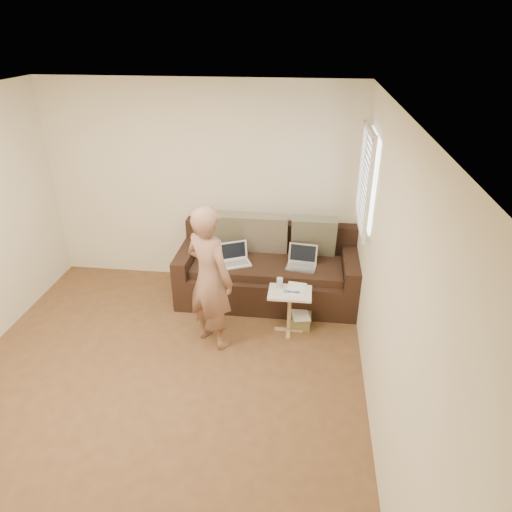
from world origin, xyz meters
name	(u,v)px	position (x,y,z in m)	size (l,w,h in m)	color
floor	(157,389)	(0.00, 0.00, 0.00)	(4.50, 4.50, 0.00)	#54391F
ceiling	(119,111)	(0.00, 0.00, 2.60)	(4.50, 4.50, 0.00)	white
wall_back	(202,186)	(0.00, 2.25, 1.30)	(4.00, 4.00, 0.00)	beige
wall_right	(386,287)	(2.00, 0.00, 1.30)	(4.50, 4.50, 0.00)	beige
window_blinds	(367,179)	(1.95, 1.50, 1.70)	(0.12, 0.88, 1.08)	white
sofa	(268,268)	(0.90, 1.77, 0.42)	(2.20, 0.95, 0.85)	black
pillow_left	(223,231)	(0.30, 2.02, 0.79)	(0.55, 0.14, 0.55)	#5B5B43
pillow_mid	(266,234)	(0.85, 2.00, 0.79)	(0.55, 0.14, 0.55)	brown
pillow_right	(314,236)	(1.45, 1.99, 0.79)	(0.55, 0.14, 0.55)	#5B5B43
laptop_silver	(301,268)	(1.31, 1.66, 0.52)	(0.35, 0.25, 0.23)	#B7BABC
laptop_white	(236,264)	(0.53, 1.66, 0.52)	(0.34, 0.24, 0.24)	white
person	(210,278)	(0.39, 0.81, 0.80)	(0.58, 0.40, 1.60)	brown
side_table	(289,311)	(1.21, 1.09, 0.26)	(0.47, 0.33, 0.52)	silver
drinking_glass	(280,283)	(1.09, 1.16, 0.58)	(0.07, 0.07, 0.12)	silver
scissors	(292,292)	(1.23, 1.08, 0.53)	(0.18, 0.10, 0.02)	silver
paper_on_table	(296,289)	(1.27, 1.15, 0.52)	(0.21, 0.30, 0.00)	white
striped_box	(300,320)	(1.34, 1.20, 0.08)	(0.25, 0.25, 0.16)	#C1631C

